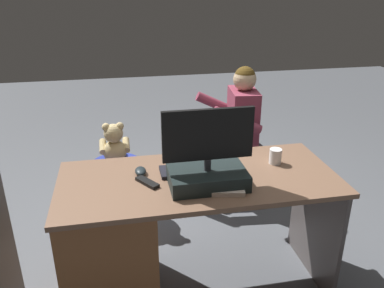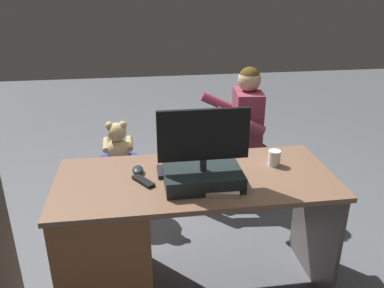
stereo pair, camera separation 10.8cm
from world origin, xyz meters
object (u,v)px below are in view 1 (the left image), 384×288
at_px(monitor, 208,166).
at_px(office_chair_teddy, 118,187).
at_px(cup, 275,156).
at_px(tv_remote, 147,182).
at_px(computer_mouse, 141,171).
at_px(person, 231,126).
at_px(teddy_bear, 114,145).
at_px(visitor_chair, 240,169).
at_px(desk, 129,238).
at_px(keyboard, 198,169).

distance_m(monitor, office_chair_teddy, 1.22).
height_order(cup, tv_remote, cup).
distance_m(computer_mouse, person, 1.16).
xyz_separation_m(teddy_bear, visitor_chair, (-1.00, -0.09, -0.34)).
bearing_deg(person, cup, 90.41).
height_order(computer_mouse, office_chair_teddy, computer_mouse).
bearing_deg(visitor_chair, desk, 45.52).
relative_size(keyboard, tv_remote, 2.80).
relative_size(desk, cup, 17.01).
bearing_deg(desk, computer_mouse, -133.63).
relative_size(cup, visitor_chair, 0.19).
distance_m(tv_remote, visitor_chair, 1.38).
height_order(keyboard, office_chair_teddy, keyboard).
bearing_deg(tv_remote, monitor, 133.74).
xyz_separation_m(keyboard, tv_remote, (0.29, 0.09, -0.00)).
bearing_deg(desk, person, -131.68).
relative_size(teddy_bear, visitor_chair, 0.69).
bearing_deg(cup, monitor, 21.42).
height_order(desk, visitor_chair, desk).
bearing_deg(computer_mouse, tv_remote, 102.57).
height_order(tv_remote, office_chair_teddy, tv_remote).
xyz_separation_m(tv_remote, visitor_chair, (-0.83, -0.99, -0.49)).
bearing_deg(monitor, visitor_chair, -116.68).
bearing_deg(keyboard, person, -116.78).
bearing_deg(cup, visitor_chair, -95.91).
relative_size(cup, tv_remote, 0.58).
distance_m(desk, office_chair_teddy, 0.87).
height_order(visitor_chair, person, person).
relative_size(desk, keyboard, 3.55).
bearing_deg(office_chair_teddy, desk, 93.63).
bearing_deg(cup, computer_mouse, -0.77).
bearing_deg(person, computer_mouse, 48.54).
xyz_separation_m(keyboard, visitor_chair, (-0.54, -0.89, -0.49)).
bearing_deg(teddy_bear, office_chair_teddy, 90.00).
xyz_separation_m(desk, keyboard, (-0.40, -0.07, 0.35)).
bearing_deg(person, visitor_chair, -174.13).
bearing_deg(computer_mouse, office_chair_teddy, -79.53).
height_order(desk, keyboard, keyboard).
relative_size(keyboard, computer_mouse, 4.38).
distance_m(monitor, visitor_chair, 1.32).
height_order(monitor, visitor_chair, monitor).
xyz_separation_m(desk, computer_mouse, (-0.09, -0.09, 0.36)).
xyz_separation_m(keyboard, office_chair_teddy, (0.46, -0.79, -0.50)).
height_order(cup, visitor_chair, cup).
relative_size(desk, teddy_bear, 4.74).
distance_m(cup, visitor_chair, 1.03).
bearing_deg(visitor_chair, monitor, 63.32).
distance_m(monitor, keyboard, 0.19).
xyz_separation_m(visitor_chair, person, (0.10, 0.01, 0.39)).
xyz_separation_m(desk, tv_remote, (-0.11, 0.02, 0.35)).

